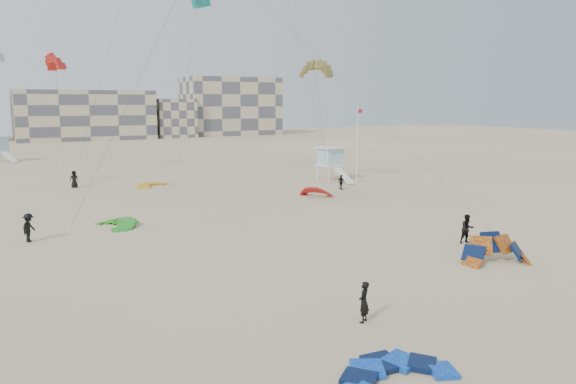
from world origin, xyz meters
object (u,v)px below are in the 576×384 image
kite_ground_blue (395,377)px  kite_ground_orange (496,263)px  lifeguard_tower_near (330,164)px  kitesurfer_main (364,302)px

kite_ground_blue → kite_ground_orange: kite_ground_orange is taller
kite_ground_orange → lifeguard_tower_near: size_ratio=0.74×
kite_ground_orange → kitesurfer_main: 12.22m
kite_ground_blue → kitesurfer_main: 4.83m
kite_ground_blue → kitesurfer_main: bearing=70.4°
kite_ground_orange → lifeguard_tower_near: 34.78m
kite_ground_blue → kite_ground_orange: (13.58, 7.80, 0.00)m
kitesurfer_main → lifeguard_tower_near: 42.68m
kite_ground_blue → kitesurfer_main: size_ratio=2.25×
kitesurfer_main → lifeguard_tower_near: lifeguard_tower_near is taller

